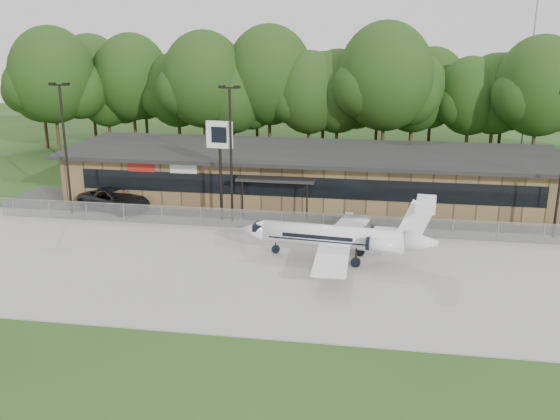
% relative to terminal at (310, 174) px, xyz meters
% --- Properties ---
extents(ground, '(160.00, 160.00, 0.00)m').
position_rel_terminal_xyz_m(ground, '(0.00, -23.94, -2.18)').
color(ground, '#274217').
rests_on(ground, ground).
extents(apron, '(64.00, 18.00, 0.08)m').
position_rel_terminal_xyz_m(apron, '(0.00, -15.94, -2.14)').
color(apron, '#9E9B93').
rests_on(apron, ground).
extents(parking_lot, '(50.00, 9.00, 0.06)m').
position_rel_terminal_xyz_m(parking_lot, '(0.00, -4.44, -2.15)').
color(parking_lot, '#383835').
rests_on(parking_lot, ground).
extents(terminal, '(41.00, 11.65, 4.30)m').
position_rel_terminal_xyz_m(terminal, '(0.00, 0.00, 0.00)').
color(terminal, olive).
rests_on(terminal, ground).
extents(fence, '(46.00, 0.04, 1.52)m').
position_rel_terminal_xyz_m(fence, '(0.00, -8.94, -1.40)').
color(fence, gray).
rests_on(fence, ground).
extents(treeline, '(72.00, 12.00, 15.00)m').
position_rel_terminal_xyz_m(treeline, '(0.00, 18.06, 5.32)').
color(treeline, '#173D13').
rests_on(treeline, ground).
extents(radio_mast, '(0.20, 0.20, 25.00)m').
position_rel_terminal_xyz_m(radio_mast, '(22.00, 24.06, 10.32)').
color(radio_mast, gray).
rests_on(radio_mast, ground).
extents(light_pole_left, '(1.55, 0.30, 10.23)m').
position_rel_terminal_xyz_m(light_pole_left, '(-18.00, -7.44, 3.80)').
color(light_pole_left, black).
rests_on(light_pole_left, ground).
extents(light_pole_mid, '(1.55, 0.30, 10.23)m').
position_rel_terminal_xyz_m(light_pole_mid, '(-5.00, -7.44, 3.80)').
color(light_pole_mid, black).
rests_on(light_pole_mid, ground).
extents(business_jet, '(12.76, 11.39, 4.29)m').
position_rel_terminal_xyz_m(business_jet, '(3.58, -14.10, -0.64)').
color(business_jet, white).
rests_on(business_jet, ground).
extents(suv, '(6.79, 4.96, 1.72)m').
position_rel_terminal_xyz_m(suv, '(-15.10, -5.78, -1.32)').
color(suv, '#272729').
rests_on(suv, ground).
extents(pole_sign, '(2.00, 0.38, 7.61)m').
position_rel_terminal_xyz_m(pole_sign, '(-5.90, -7.14, 3.64)').
color(pole_sign, black).
rests_on(pole_sign, ground).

